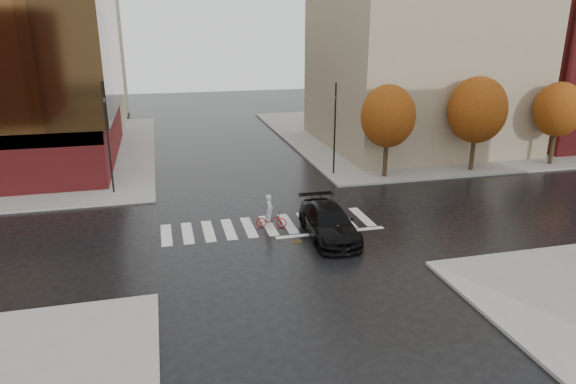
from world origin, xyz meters
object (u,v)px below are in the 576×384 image
object	(u,v)px
sedan	(329,222)
cyclist	(271,216)
traffic_light_nw	(107,132)
fire_hydrant	(101,180)
traffic_light_ne	(335,124)

from	to	relation	value
sedan	cyclist	size ratio (longest dim) A/B	2.94
traffic_light_nw	fire_hydrant	size ratio (longest dim) A/B	9.33
traffic_light_nw	traffic_light_ne	distance (m)	15.34
traffic_light_nw	traffic_light_ne	world-z (taller)	traffic_light_nw
traffic_light_ne	fire_hydrant	xyz separation A→B (m)	(-16.22, 1.00, -3.23)
sedan	traffic_light_ne	world-z (taller)	traffic_light_ne
traffic_light_nw	cyclist	bearing A→B (deg)	33.85
cyclist	traffic_light_ne	xyz separation A→B (m)	(6.65, 8.83, 3.15)
sedan	cyclist	distance (m)	3.31
traffic_light_ne	sedan	bearing A→B (deg)	79.42
cyclist	fire_hydrant	bearing A→B (deg)	60.74
sedan	traffic_light_ne	distance (m)	11.90
sedan	cyclist	xyz separation A→B (m)	(-2.65, 1.97, -0.16)
cyclist	traffic_light_ne	bearing A→B (deg)	-20.45
traffic_light_ne	fire_hydrant	world-z (taller)	traffic_light_ne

